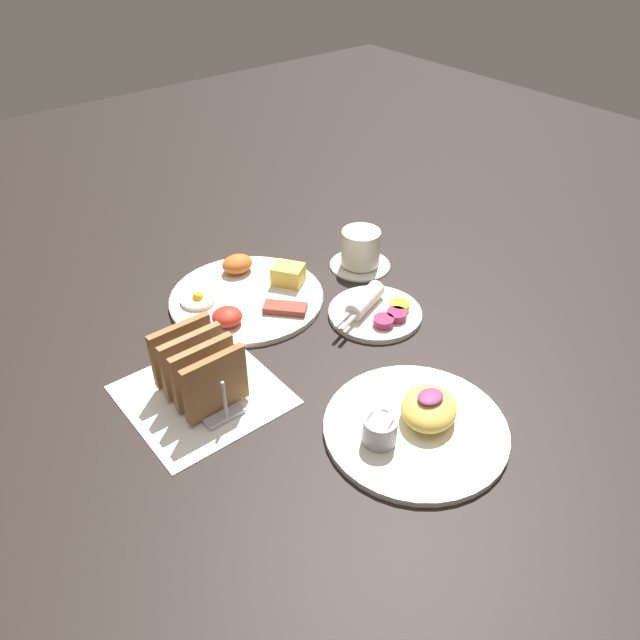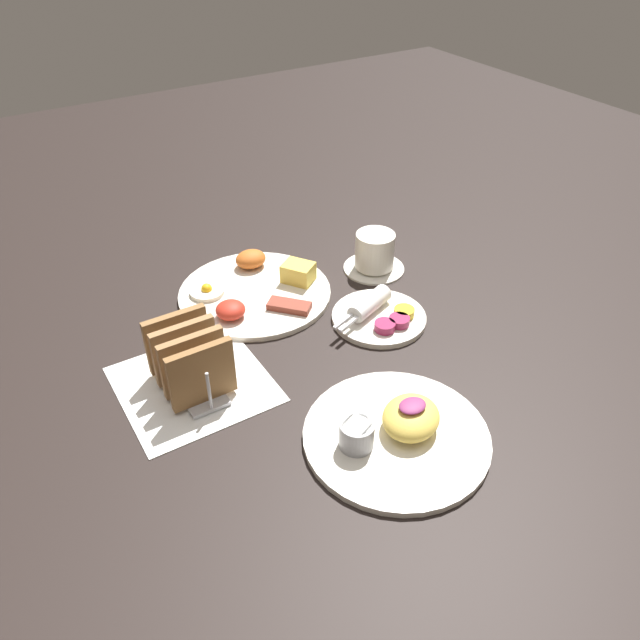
{
  "view_description": "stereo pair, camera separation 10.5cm",
  "coord_description": "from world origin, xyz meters",
  "px_view_note": "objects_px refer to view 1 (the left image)",
  "views": [
    {
      "loc": [
        -0.47,
        -0.61,
        0.66
      ],
      "look_at": [
        0.05,
        0.04,
        0.03
      ],
      "focal_mm": 35.0,
      "sensor_mm": 36.0,
      "label": 1
    },
    {
      "loc": [
        -0.39,
        -0.67,
        0.66
      ],
      "look_at": [
        0.05,
        0.04,
        0.03
      ],
      "focal_mm": 35.0,
      "sensor_mm": 36.0,
      "label": 2
    }
  ],
  "objects_px": {
    "plate_condiments": "(375,311)",
    "plate_breakfast": "(247,294)",
    "toast_rack": "(199,369)",
    "plate_foreground": "(416,423)",
    "coffee_cup": "(361,250)"
  },
  "relations": [
    {
      "from": "toast_rack",
      "to": "coffee_cup",
      "type": "distance_m",
      "value": 0.45
    },
    {
      "from": "toast_rack",
      "to": "plate_foreground",
      "type": "bearing_deg",
      "value": -51.78
    },
    {
      "from": "plate_breakfast",
      "to": "coffee_cup",
      "type": "height_order",
      "value": "coffee_cup"
    },
    {
      "from": "plate_breakfast",
      "to": "plate_foreground",
      "type": "xyz_separation_m",
      "value": [
        0.0,
        -0.42,
        0.0
      ]
    },
    {
      "from": "plate_condiments",
      "to": "plate_breakfast",
      "type": "bearing_deg",
      "value": 128.58
    },
    {
      "from": "plate_condiments",
      "to": "plate_foreground",
      "type": "relative_size",
      "value": 0.7
    },
    {
      "from": "plate_breakfast",
      "to": "toast_rack",
      "type": "xyz_separation_m",
      "value": [
        -0.19,
        -0.17,
        0.04
      ]
    },
    {
      "from": "plate_foreground",
      "to": "plate_condiments",
      "type": "bearing_deg",
      "value": 59.09
    },
    {
      "from": "plate_condiments",
      "to": "coffee_cup",
      "type": "relative_size",
      "value": 1.52
    },
    {
      "from": "plate_condiments",
      "to": "toast_rack",
      "type": "height_order",
      "value": "toast_rack"
    },
    {
      "from": "plate_condiments",
      "to": "toast_rack",
      "type": "distance_m",
      "value": 0.34
    },
    {
      "from": "plate_condiments",
      "to": "plate_foreground",
      "type": "bearing_deg",
      "value": -120.91
    },
    {
      "from": "plate_foreground",
      "to": "plate_breakfast",
      "type": "bearing_deg",
      "value": 90.64
    },
    {
      "from": "plate_breakfast",
      "to": "toast_rack",
      "type": "distance_m",
      "value": 0.26
    },
    {
      "from": "plate_foreground",
      "to": "toast_rack",
      "type": "bearing_deg",
      "value": 128.22
    }
  ]
}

